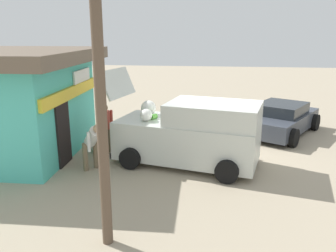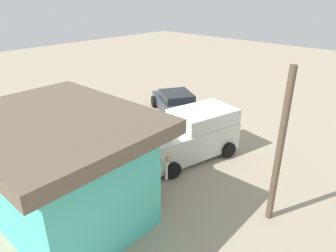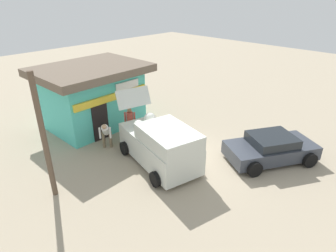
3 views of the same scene
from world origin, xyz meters
The scene contains 9 objects.
ground_plane centered at (0.00, 0.00, 0.00)m, with size 60.00×60.00×0.00m, color tan.
storefront_bar centered at (-0.88, 6.49, 1.79)m, with size 5.77×4.58×3.40m.
delivery_van centered at (-1.16, 0.89, 0.98)m, with size 2.99×4.91×2.82m.
parked_sedan centered at (2.56, -2.44, 0.59)m, with size 4.36×3.61×1.23m.
vendor_standing centered at (-0.52, 3.79, 0.97)m, with size 0.48×0.48×1.67m.
customer_bending centered at (-2.09, 3.68, 0.89)m, with size 0.70×0.71×1.47m.
unloaded_banana_pile centered at (-0.44, 4.06, 0.21)m, with size 0.79×0.75×0.46m.
paint_bucket centered at (0.98, 3.31, 0.17)m, with size 0.28×0.28×0.35m, color #BF3F33.
utility_pole centered at (-5.48, 2.24, 2.40)m, with size 0.20×0.20×4.81m, color brown.
Camera 1 is at (-11.10, 0.36, 3.94)m, focal length 36.64 mm.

